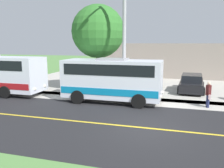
{
  "coord_description": "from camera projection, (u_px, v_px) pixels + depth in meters",
  "views": [
    {
      "loc": [
        10.59,
        1.3,
        3.94
      ],
      "look_at": [
        -3.5,
        -2.75,
        1.4
      ],
      "focal_mm": 37.78,
      "sensor_mm": 36.0,
      "label": 1
    }
  ],
  "objects": [
    {
      "name": "parking_lot_surface",
      "position": [
        197.0,
        86.0,
        21.98
      ],
      "size": [
        14.0,
        36.0,
        0.01
      ],
      "primitive_type": "cube",
      "color": "#B2ADA3",
      "rests_on": "ground"
    },
    {
      "name": "parked_car_near",
      "position": [
        192.0,
        83.0,
        19.4
      ],
      "size": [
        4.5,
        2.22,
        1.45
      ],
      "color": "black",
      "rests_on": "ground"
    },
    {
      "name": "road_centre_line",
      "position": [
        148.0,
        128.0,
        11.06
      ],
      "size": [
        0.16,
        100.0,
        0.0
      ],
      "primitive_type": "cube",
      "color": "gold",
      "rests_on": "ground"
    },
    {
      "name": "road_surface",
      "position": [
        148.0,
        128.0,
        11.06
      ],
      "size": [
        8.0,
        100.0,
        0.01
      ],
      "primitive_type": "cube",
      "color": "black",
      "rests_on": "ground"
    },
    {
      "name": "tree_curbside",
      "position": [
        98.0,
        32.0,
        18.6
      ],
      "size": [
        4.19,
        4.19,
        6.96
      ],
      "color": "brown",
      "rests_on": "ground"
    },
    {
      "name": "pedestrian_with_bags",
      "position": [
        208.0,
        94.0,
        14.57
      ],
      "size": [
        0.72,
        0.34,
        1.61
      ],
      "color": "#1E2347",
      "rests_on": "ground"
    },
    {
      "name": "commercial_building",
      "position": [
        188.0,
        59.0,
        30.37
      ],
      "size": [
        10.0,
        19.75,
        3.93
      ],
      "primitive_type": "cube",
      "color": "gray",
      "rests_on": "ground"
    },
    {
      "name": "sidewalk",
      "position": [
        158.0,
        102.0,
        15.98
      ],
      "size": [
        2.4,
        100.0,
        0.01
      ],
      "primitive_type": "cube",
      "color": "#B2ADA3",
      "rests_on": "ground"
    },
    {
      "name": "shuttle_bus_front",
      "position": [
        112.0,
        78.0,
        15.89
      ],
      "size": [
        2.71,
        6.67,
        2.96
      ],
      "color": "silver",
      "rests_on": "ground"
    },
    {
      "name": "ground_plane",
      "position": [
        148.0,
        128.0,
        11.06
      ],
      "size": [
        120.0,
        120.0,
        0.0
      ],
      "primitive_type": "plane",
      "color": "#548442"
    },
    {
      "name": "street_light_pole",
      "position": [
        124.0,
        29.0,
        15.49
      ],
      "size": [
        1.97,
        0.24,
        8.95
      ],
      "color": "#9E9EA3",
      "rests_on": "ground"
    }
  ]
}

